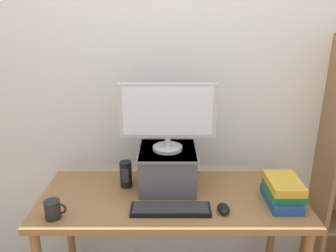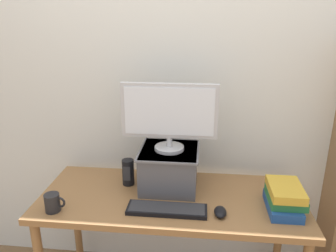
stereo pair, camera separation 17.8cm
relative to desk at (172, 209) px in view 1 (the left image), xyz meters
The scene contains 9 objects.
back_wall 0.75m from the desk, 90.00° to the left, with size 7.00×0.08×2.60m.
desk is the anchor object (origin of this frame).
riser_box 0.24m from the desk, 101.14° to the left, with size 0.34×0.35×0.24m.
computer_monitor 0.55m from the desk, 101.28° to the left, with size 0.54×0.17×0.39m.
keyboard 0.18m from the desk, 92.69° to the right, with size 0.42×0.12×0.02m.
computer_mouse 0.33m from the desk, 30.28° to the right, with size 0.06×0.10×0.04m.
book_stack 0.63m from the desk, ahead, with size 0.18×0.26×0.14m.
coffee_mug 0.65m from the desk, 160.43° to the right, with size 0.11×0.08×0.10m.
desk_speaker 0.34m from the desk, 157.95° to the left, with size 0.07×0.08×0.16m.
Camera 1 is at (-0.02, -1.63, 1.75)m, focal length 35.00 mm.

